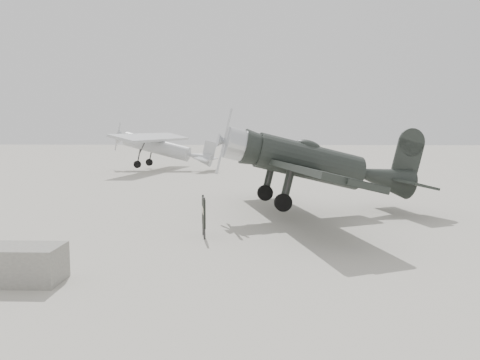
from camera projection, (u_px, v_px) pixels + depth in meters
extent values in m
plane|color=gray|center=(239.00, 224.00, 16.44)|extent=(160.00, 160.00, 0.00)
cylinder|color=black|center=(309.00, 163.00, 17.96)|extent=(4.37, 2.28, 1.33)
cone|color=black|center=(384.00, 161.00, 18.57)|extent=(2.69, 1.78, 1.23)
cylinder|color=silver|center=(235.00, 164.00, 17.39)|extent=(1.11, 1.35, 1.18)
cone|color=silver|center=(220.00, 164.00, 17.28)|extent=(0.45, 0.60, 0.53)
cube|color=silver|center=(221.00, 164.00, 17.29)|extent=(0.10, 0.18, 2.47)
ellipsoid|color=black|center=(304.00, 148.00, 17.85)|extent=(1.17, 0.87, 0.44)
cube|color=black|center=(292.00, 172.00, 17.86)|extent=(4.62, 11.54, 0.21)
cube|color=black|center=(401.00, 159.00, 18.71)|extent=(1.96, 4.12, 0.09)
cube|color=black|center=(405.00, 139.00, 18.65)|extent=(1.13, 0.36, 1.71)
cylinder|color=black|center=(292.00, 212.00, 16.68)|extent=(0.66, 0.30, 0.65)
cylinder|color=black|center=(273.00, 201.00, 19.18)|extent=(0.66, 0.30, 0.65)
cylinder|color=#333333|center=(293.00, 194.00, 16.61)|extent=(0.13, 0.13, 1.33)
cylinder|color=#333333|center=(273.00, 185.00, 19.11)|extent=(0.13, 0.13, 1.33)
cylinder|color=black|center=(406.00, 170.00, 18.81)|extent=(0.22, 0.12, 0.21)
cylinder|color=#9FA2A5|center=(157.00, 146.00, 37.69)|extent=(5.64, 2.13, 1.17)
cone|color=#9FA2A5|center=(201.00, 147.00, 36.89)|extent=(2.07, 1.38, 1.06)
cone|color=#9FA2A5|center=(122.00, 146.00, 38.35)|extent=(0.82, 1.20, 1.10)
cube|color=#9FA2A5|center=(117.00, 146.00, 38.44)|extent=(0.08, 0.16, 2.34)
cube|color=#9FA2A5|center=(152.00, 138.00, 37.71)|extent=(4.06, 11.85, 0.19)
cube|color=#9FA2A5|center=(207.00, 146.00, 36.77)|extent=(1.58, 3.72, 0.08)
cube|color=#9FA2A5|center=(209.00, 137.00, 36.67)|extent=(0.96, 0.25, 1.38)
cylinder|color=black|center=(141.00, 167.00, 36.91)|extent=(0.61, 0.25, 0.59)
cylinder|color=black|center=(153.00, 165.00, 39.18)|extent=(0.61, 0.25, 0.59)
cylinder|color=#333333|center=(141.00, 160.00, 36.85)|extent=(0.11, 0.11, 1.27)
cylinder|color=#333333|center=(153.00, 158.00, 39.11)|extent=(0.11, 0.11, 1.27)
cylinder|color=black|center=(210.00, 151.00, 36.76)|extent=(0.20, 0.11, 0.19)
cube|color=slate|center=(24.00, 264.00, 10.17)|extent=(1.63, 1.02, 0.81)
cylinder|color=#333333|center=(204.00, 218.00, 14.13)|extent=(0.07, 0.07, 1.28)
cylinder|color=#333333|center=(203.00, 215.00, 14.72)|extent=(0.07, 0.07, 1.28)
cube|color=black|center=(204.00, 212.00, 14.41)|extent=(0.22, 0.88, 0.89)
cube|color=beige|center=(203.00, 210.00, 14.40)|extent=(0.14, 0.68, 0.18)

